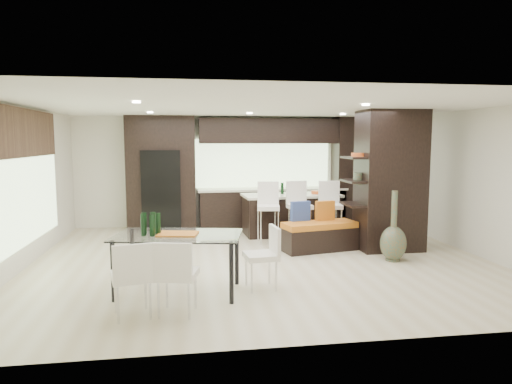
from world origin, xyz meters
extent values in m
plane|color=beige|center=(0.00, 0.00, 0.00)|extent=(8.00, 8.00, 0.00)
cube|color=silver|center=(0.00, 3.50, 1.35)|extent=(8.00, 0.02, 2.70)
cube|color=silver|center=(-4.00, 0.00, 1.35)|extent=(0.02, 7.00, 2.70)
cube|color=silver|center=(4.00, 0.00, 1.35)|extent=(0.02, 7.00, 2.70)
cube|color=white|center=(0.00, 0.00, 2.70)|extent=(8.00, 7.00, 0.02)
cube|color=#B2D199|center=(-3.96, 0.20, 1.35)|extent=(0.04, 3.20, 1.90)
cube|color=#B2D199|center=(0.60, 3.46, 1.55)|extent=(3.40, 0.04, 1.20)
cube|color=brown|center=(-3.93, 0.20, 2.25)|extent=(0.08, 3.00, 0.80)
cube|color=white|center=(0.00, 0.25, 2.68)|extent=(4.00, 3.00, 0.02)
cube|color=black|center=(0.50, 3.17, 1.35)|extent=(6.80, 0.68, 2.70)
cube|color=black|center=(-1.90, 3.12, 0.95)|extent=(0.90, 0.68, 1.90)
cube|color=black|center=(2.60, 0.40, 1.35)|extent=(1.20, 0.80, 2.70)
cube|color=black|center=(1.03, 2.10, 0.46)|extent=(2.24, 1.08, 0.91)
cube|color=white|center=(0.36, 1.30, 0.51)|extent=(0.52, 0.52, 1.02)
cube|color=white|center=(1.03, 1.30, 0.51)|extent=(0.51, 0.51, 1.03)
cube|color=white|center=(1.71, 1.31, 0.51)|extent=(0.50, 0.50, 1.02)
cube|color=black|center=(1.23, 0.49, 0.28)|extent=(1.53, 0.84, 0.56)
cube|color=white|center=(-1.43, -1.61, 0.42)|extent=(1.88, 1.28, 0.83)
cube|color=white|center=(-1.43, -2.41, 0.43)|extent=(0.56, 0.56, 0.87)
cube|color=white|center=(-1.97, -2.41, 0.43)|extent=(0.56, 0.56, 0.87)
cube|color=white|center=(-0.26, -1.61, 0.42)|extent=(0.49, 0.49, 0.83)
camera|label=1|loc=(-1.28, -7.91, 2.13)|focal=32.00mm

